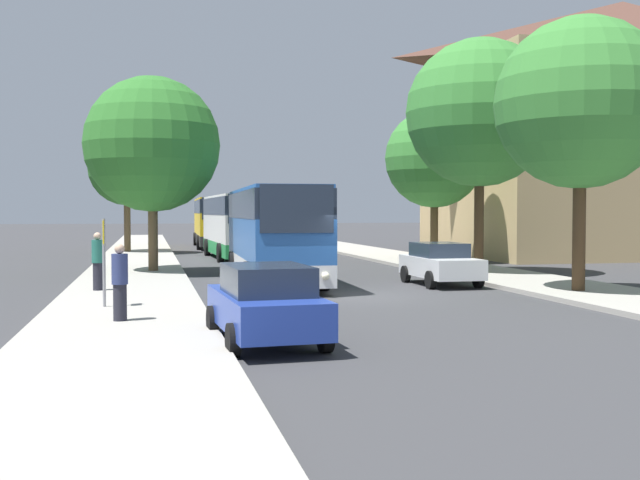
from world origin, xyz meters
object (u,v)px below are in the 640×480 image
(tree_left_far, at_px, (127,168))
(bus_stop_sign, at_px, (104,252))
(bus_front, at_px, (274,233))
(tree_right_near, at_px, (581,104))
(tree_right_mid, at_px, (435,159))
(pedestrian_waiting_near, at_px, (98,261))
(pedestrian_waiting_far, at_px, (120,282))
(tree_left_near, at_px, (152,145))
(bus_rear, at_px, (214,221))
(bus_middle, at_px, (236,225))
(parked_car_right_near, at_px, (440,263))
(tree_right_far, at_px, (480,113))
(parked_car_left_curb, at_px, (266,303))

(tree_left_far, bearing_deg, bus_stop_sign, -89.64)
(bus_front, xyz_separation_m, bus_stop_sign, (-5.58, -7.06, -0.27))
(bus_front, relative_size, tree_right_near, 1.24)
(bus_front, relative_size, bus_stop_sign, 4.61)
(bus_front, height_order, tree_right_mid, tree_right_mid)
(pedestrian_waiting_near, bearing_deg, pedestrian_waiting_far, 170.21)
(bus_front, height_order, tree_left_near, tree_left_near)
(pedestrian_waiting_near, bearing_deg, bus_rear, -28.68)
(bus_middle, relative_size, pedestrian_waiting_near, 5.79)
(bus_middle, distance_m, parked_car_right_near, 17.66)
(tree_right_far, bearing_deg, tree_left_far, 127.25)
(pedestrian_waiting_far, relative_size, tree_right_far, 0.18)
(bus_front, height_order, parked_car_left_curb, bus_front)
(tree_right_near, relative_size, tree_right_mid, 1.10)
(bus_front, bearing_deg, tree_left_far, 107.17)
(bus_front, xyz_separation_m, bus_rear, (0.18, 28.15, 0.07))
(tree_right_far, bearing_deg, bus_middle, 123.17)
(bus_middle, relative_size, tree_left_near, 1.30)
(bus_rear, bearing_deg, bus_middle, -88.15)
(pedestrian_waiting_near, bearing_deg, parked_car_right_near, -104.28)
(bus_rear, distance_m, parked_car_right_near, 30.82)
(parked_car_right_near, bearing_deg, parked_car_left_curb, 52.59)
(pedestrian_waiting_near, xyz_separation_m, tree_right_near, (14.59, -3.39, 4.87))
(bus_front, bearing_deg, bus_middle, 90.63)
(parked_car_right_near, height_order, tree_right_near, tree_right_near)
(bus_rear, relative_size, tree_left_far, 1.56)
(bus_middle, xyz_separation_m, bus_stop_sign, (-5.84, -21.67, -0.30))
(tree_right_mid, bearing_deg, bus_stop_sign, -134.02)
(tree_right_mid, distance_m, tree_right_far, 7.40)
(pedestrian_waiting_far, relative_size, tree_right_mid, 0.22)
(bus_middle, bearing_deg, tree_left_far, 132.84)
(bus_middle, relative_size, tree_right_far, 1.10)
(tree_left_near, bearing_deg, pedestrian_waiting_near, -102.71)
(bus_rear, distance_m, tree_left_far, 10.13)
(bus_stop_sign, relative_size, tree_right_near, 0.27)
(bus_middle, bearing_deg, parked_car_right_near, -74.21)
(tree_right_far, bearing_deg, pedestrian_waiting_far, -141.01)
(parked_car_right_near, height_order, pedestrian_waiting_near, pedestrian_waiting_near)
(bus_middle, height_order, tree_right_far, tree_right_far)
(pedestrian_waiting_near, height_order, tree_right_near, tree_right_near)
(bus_middle, xyz_separation_m, parked_car_left_curb, (-2.48, -27.11, -1.06))
(tree_left_near, bearing_deg, tree_right_near, -40.67)
(tree_right_far, bearing_deg, pedestrian_waiting_near, -163.69)
(bus_middle, height_order, bus_rear, bus_rear)
(bus_middle, relative_size, pedestrian_waiting_far, 6.06)
(parked_car_left_curb, distance_m, parked_car_right_near, 12.96)
(pedestrian_waiting_near, distance_m, tree_right_mid, 19.97)
(pedestrian_waiting_near, height_order, tree_left_near, tree_left_near)
(pedestrian_waiting_far, height_order, tree_right_mid, tree_right_mid)
(pedestrian_waiting_near, bearing_deg, tree_left_near, -30.08)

